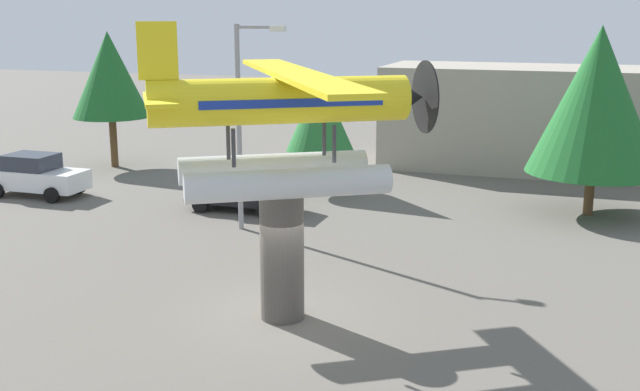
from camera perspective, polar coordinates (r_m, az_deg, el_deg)
name	(u,v)px	position (r m, az deg, el deg)	size (l,w,h in m)	color
ground_plane	(283,317)	(19.88, -2.76, -8.93)	(140.00, 140.00, 0.00)	#605B54
display_pedestal	(282,254)	(19.31, -2.81, -4.35)	(1.10, 1.10, 3.33)	#4C4742
floatplane_monument	(286,121)	(18.60, -2.53, 5.51)	(7.00, 9.41, 4.00)	silver
car_near_white	(36,175)	(34.58, -20.16, 1.42)	(4.20, 2.02, 1.76)	white
car_mid_black	(240,188)	(30.27, -5.88, 0.57)	(4.20, 2.02, 1.76)	black
streetlight_primary	(244,112)	(26.92, -5.60, 6.16)	(1.84, 0.28, 7.15)	gray
storefront_building	(531,118)	(39.53, 15.24, 5.53)	(14.10, 5.80, 4.97)	#9E9384
tree_west	(110,75)	(39.54, -15.22, 8.56)	(3.75, 3.75, 6.66)	brown
tree_east	(320,113)	(32.94, -0.01, 6.07)	(2.89, 2.89, 4.99)	brown
tree_center_back	(597,100)	(30.58, 19.69, 6.61)	(4.91, 4.91, 7.09)	brown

